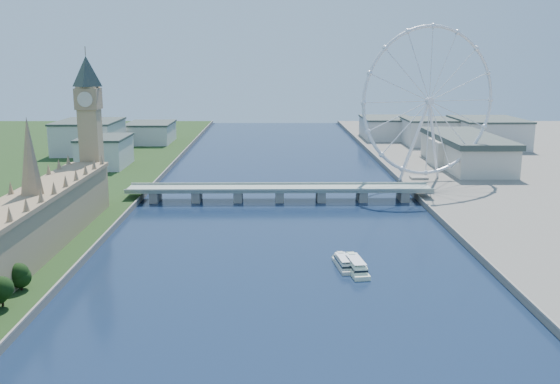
{
  "coord_description": "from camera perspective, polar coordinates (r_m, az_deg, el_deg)",
  "views": [
    {
      "loc": [
        -5.42,
        -143.01,
        101.14
      ],
      "look_at": [
        -0.82,
        210.0,
        25.45
      ],
      "focal_mm": 40.0,
      "sensor_mm": 36.0,
      "label": 1
    }
  ],
  "objects": [
    {
      "name": "parliament_range",
      "position": [
        346.17,
        -21.48,
        -2.57
      ],
      "size": [
        24.0,
        200.0,
        70.0
      ],
      "color": "tan",
      "rests_on": "ground"
    },
    {
      "name": "city_skyline",
      "position": [
        709.52,
        2.88,
        5.27
      ],
      "size": [
        505.0,
        280.0,
        32.0
      ],
      "color": "beige",
      "rests_on": "ground"
    },
    {
      "name": "westminster_bridge",
      "position": [
        453.01,
        -0.05,
        0.06
      ],
      "size": [
        220.0,
        22.0,
        9.5
      ],
      "color": "gray",
      "rests_on": "ground"
    },
    {
      "name": "county_hall",
      "position": [
        609.2,
        16.5,
        2.04
      ],
      "size": [
        54.0,
        144.0,
        35.0
      ],
      "primitive_type": null,
      "color": "beige",
      "rests_on": "ground"
    },
    {
      "name": "london_eye",
      "position": [
        514.73,
        13.49,
        8.03
      ],
      "size": [
        113.6,
        39.12,
        124.3
      ],
      "color": "silver",
      "rests_on": "ground"
    },
    {
      "name": "tour_boat_near",
      "position": [
        307.13,
        6.91,
        -7.22
      ],
      "size": [
        11.62,
        31.73,
        6.86
      ],
      "primitive_type": null,
      "rotation": [
        0.0,
        0.0,
        0.12
      ],
      "color": "#E5F2CA",
      "rests_on": "ground"
    },
    {
      "name": "tour_boat_far",
      "position": [
        311.93,
        5.81,
        -6.88
      ],
      "size": [
        9.95,
        27.5,
        5.91
      ],
      "primitive_type": null,
      "rotation": [
        0.0,
        0.0,
        0.12
      ],
      "color": "beige",
      "rests_on": "ground"
    },
    {
      "name": "big_ben",
      "position": [
        439.85,
        -17.06,
        7.07
      ],
      "size": [
        20.02,
        20.02,
        110.0
      ],
      "color": "tan",
      "rests_on": "ground"
    }
  ]
}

